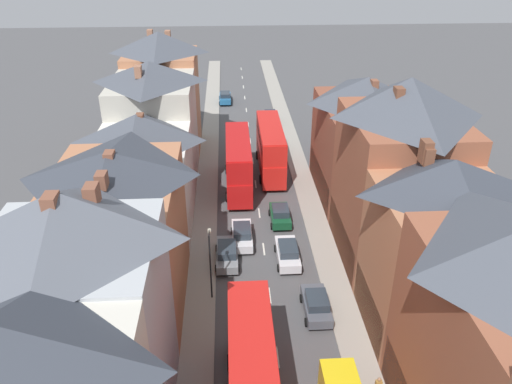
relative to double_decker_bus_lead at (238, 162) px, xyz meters
name	(u,v)px	position (x,y,z in m)	size (l,w,h in m)	color
pavement_left	(208,176)	(-3.29, 2.52, -2.75)	(2.20, 104.00, 0.14)	gray
pavement_right	(301,174)	(6.91, 2.52, -2.75)	(2.20, 104.00, 0.14)	gray
centre_line_dashes	(256,184)	(1.81, 0.52, -2.81)	(0.14, 97.80, 0.01)	silver
terrace_row_left	(124,215)	(-8.38, -15.75, 3.48)	(8.00, 61.54, 14.25)	#A36042
terrace_row_right	(448,254)	(12.00, -22.52, 4.10)	(8.00, 50.62, 14.96)	brown
double_decker_bus_lead	(238,162)	(0.00, 0.00, 0.00)	(2.74, 10.80, 5.30)	red
double_decker_bus_mid_street	(252,379)	(0.00, -27.54, 0.00)	(2.74, 10.80, 5.30)	red
double_decker_bus_far_approaching	(270,148)	(3.60, 3.64, 0.00)	(2.74, 10.80, 5.30)	red
car_near_blue	(276,142)	(4.91, 9.99, -1.99)	(1.90, 4.09, 1.63)	black
car_near_silver	(280,215)	(3.61, -7.24, -2.00)	(1.90, 3.87, 1.63)	#144728
car_parked_left_a	(225,97)	(-1.29, 28.17, -1.98)	(1.90, 4.32, 1.65)	#236093
car_parked_right_a	(270,117)	(4.91, 18.93, -1.97)	(1.90, 4.45, 1.67)	#4C515B
car_mid_black	(242,235)	(0.01, -10.39, -1.99)	(1.90, 4.45, 1.63)	silver
car_parked_left_b	(288,253)	(3.61, -13.29, -1.99)	(1.90, 4.37, 1.64)	silver
car_mid_white	(316,304)	(4.91, -19.60, -2.00)	(1.90, 3.98, 1.61)	#4C515B
car_far_grey	(227,253)	(-1.29, -13.05, -2.01)	(1.90, 4.53, 1.59)	gray
street_lamp	(210,261)	(-2.44, -17.44, 0.43)	(0.20, 1.12, 5.50)	black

